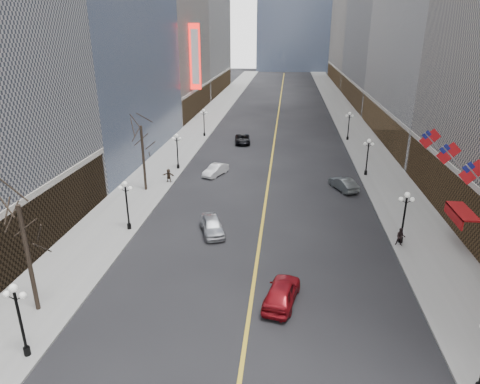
% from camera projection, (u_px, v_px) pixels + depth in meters
% --- Properties ---
extents(sidewalk_east, '(6.00, 230.00, 0.15)m').
position_uv_depth(sidewalk_east, '(358.00, 135.00, 72.92)').
color(sidewalk_east, gray).
rests_on(sidewalk_east, ground).
extents(sidewalk_west, '(6.00, 230.00, 0.15)m').
position_uv_depth(sidewalk_west, '(196.00, 131.00, 75.80)').
color(sidewalk_west, gray).
rests_on(sidewalk_west, ground).
extents(lane_line, '(0.25, 200.00, 0.02)m').
position_uv_depth(lane_line, '(277.00, 122.00, 83.67)').
color(lane_line, gold).
rests_on(lane_line, ground).
extents(streetlamp_east_1, '(1.26, 0.44, 4.52)m').
position_uv_depth(streetlamp_east_1, '(405.00, 212.00, 35.00)').
color(streetlamp_east_1, black).
rests_on(streetlamp_east_1, sidewalk_east).
extents(streetlamp_east_2, '(1.26, 0.44, 4.52)m').
position_uv_depth(streetlamp_east_2, '(368.00, 153.00, 51.71)').
color(streetlamp_east_2, black).
rests_on(streetlamp_east_2, sidewalk_east).
extents(streetlamp_east_3, '(1.26, 0.44, 4.52)m').
position_uv_depth(streetlamp_east_3, '(349.00, 123.00, 68.43)').
color(streetlamp_east_3, black).
rests_on(streetlamp_east_3, sidewalk_east).
extents(streetlamp_west_0, '(1.26, 0.44, 4.52)m').
position_uv_depth(streetlamp_west_0, '(19.00, 313.00, 22.56)').
color(streetlamp_west_0, black).
rests_on(streetlamp_west_0, sidewalk_west).
extents(streetlamp_west_1, '(1.26, 0.44, 4.52)m').
position_uv_depth(streetlamp_west_1, '(127.00, 200.00, 37.42)').
color(streetlamp_west_1, black).
rests_on(streetlamp_west_1, sidewalk_west).
extents(streetlamp_west_2, '(1.26, 0.44, 4.52)m').
position_uv_depth(streetlamp_west_2, '(177.00, 148.00, 54.13)').
color(streetlamp_west_2, black).
rests_on(streetlamp_west_2, sidewalk_west).
extents(streetlamp_west_3, '(1.26, 0.44, 4.52)m').
position_uv_depth(streetlamp_west_3, '(204.00, 120.00, 70.85)').
color(streetlamp_west_3, black).
rests_on(streetlamp_west_3, sidewalk_west).
extents(flag_3, '(2.87, 0.12, 2.87)m').
position_uv_depth(flag_3, '(475.00, 175.00, 30.29)').
color(flag_3, '#B2B2B7').
rests_on(flag_3, ground).
extents(flag_4, '(2.87, 0.12, 2.87)m').
position_uv_depth(flag_4, '(450.00, 155.00, 34.93)').
color(flag_4, '#B2B2B7').
rests_on(flag_4, ground).
extents(flag_5, '(2.87, 0.12, 2.87)m').
position_uv_depth(flag_5, '(432.00, 140.00, 39.57)').
color(flag_5, '#B2B2B7').
rests_on(flag_5, ground).
extents(awning_c, '(1.40, 4.00, 0.93)m').
position_uv_depth(awning_c, '(460.00, 213.00, 34.49)').
color(awning_c, maroon).
rests_on(awning_c, ground).
extents(theatre_marquee, '(2.00, 0.55, 12.00)m').
position_uv_depth(theatre_marquee, '(195.00, 57.00, 81.03)').
color(theatre_marquee, red).
rests_on(theatre_marquee, ground).
extents(tree_west_near, '(3.60, 3.60, 7.92)m').
position_uv_depth(tree_west_near, '(21.00, 222.00, 25.26)').
color(tree_west_near, '#2D231C').
rests_on(tree_west_near, sidewalk_west).
extents(tree_west_far, '(3.60, 3.60, 7.92)m').
position_uv_depth(tree_west_far, '(142.00, 136.00, 45.69)').
color(tree_west_far, '#2D231C').
rests_on(tree_west_far, sidewalk_west).
extents(car_nb_near, '(3.17, 4.86, 1.54)m').
position_uv_depth(car_nb_near, '(212.00, 225.00, 37.65)').
color(car_nb_near, '#B7BABF').
rests_on(car_nb_near, ground).
extents(car_nb_mid, '(2.93, 4.35, 1.36)m').
position_uv_depth(car_nb_mid, '(216.00, 170.00, 52.69)').
color(car_nb_mid, silver).
rests_on(car_nb_mid, ground).
extents(car_nb_far, '(2.88, 5.14, 1.36)m').
position_uv_depth(car_nb_far, '(243.00, 139.00, 67.44)').
color(car_nb_far, black).
rests_on(car_nb_far, ground).
extents(car_sb_mid, '(2.80, 4.98, 1.60)m').
position_uv_depth(car_sb_mid, '(282.00, 292.00, 27.99)').
color(car_sb_mid, maroon).
rests_on(car_sb_mid, ground).
extents(car_sb_far, '(3.15, 4.55, 1.42)m').
position_uv_depth(car_sb_far, '(343.00, 184.00, 47.88)').
color(car_sb_far, '#4F5557').
rests_on(car_sb_far, ground).
extents(ped_east_walk, '(0.82, 0.55, 1.56)m').
position_uv_depth(ped_east_walk, '(401.00, 237.00, 35.19)').
color(ped_east_walk, black).
rests_on(ped_east_walk, sidewalk_east).
extents(ped_west_far, '(1.51, 0.59, 1.59)m').
position_uv_depth(ped_west_far, '(169.00, 175.00, 49.92)').
color(ped_west_far, '#32251B').
rests_on(ped_west_far, sidewalk_west).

